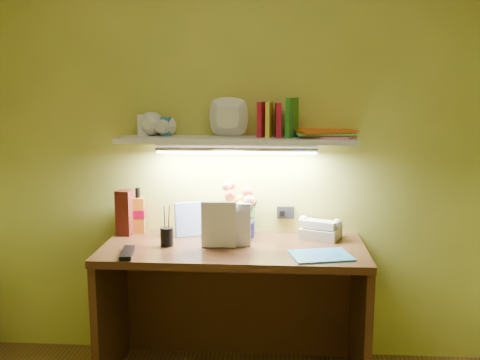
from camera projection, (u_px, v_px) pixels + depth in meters
name	position (u px, v px, depth m)	size (l,w,h in m)	color
desk	(234.00, 312.00, 2.91)	(1.40, 0.60, 0.75)	#37220F
flower_bouquet	(239.00, 210.00, 3.00)	(0.19, 0.19, 0.31)	#090D3B
telephone	(320.00, 228.00, 2.98)	(0.20, 0.15, 0.12)	beige
desk_clock	(335.00, 231.00, 3.01)	(0.07, 0.04, 0.07)	#BCBBC0
whisky_bottle	(138.00, 210.00, 3.09)	(0.07, 0.07, 0.26)	#C06216
whisky_box	(125.00, 213.00, 3.04)	(0.08, 0.08, 0.26)	#4E150F
pen_cup	(167.00, 230.00, 2.84)	(0.07, 0.07, 0.17)	black
art_card	(192.00, 219.00, 3.03)	(0.19, 0.04, 0.19)	white
tv_remote	(128.00, 253.00, 2.69)	(0.06, 0.20, 0.02)	black
blue_folder	(321.00, 255.00, 2.67)	(0.29, 0.21, 0.01)	teal
desk_book_a	(201.00, 225.00, 2.80)	(0.18, 0.02, 0.25)	beige
desk_book_b	(219.00, 225.00, 2.82)	(0.17, 0.02, 0.23)	silver
wall_shelf	(237.00, 133.00, 2.92)	(1.32, 0.33, 0.24)	silver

